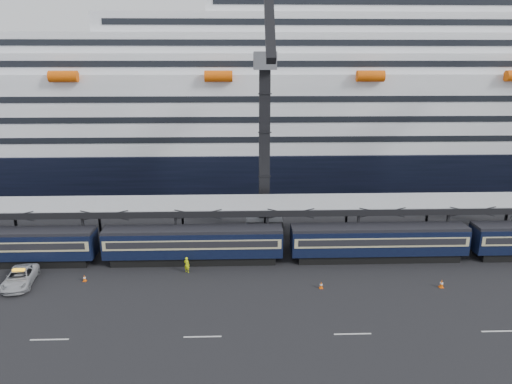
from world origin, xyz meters
TOP-DOWN VIEW (x-y plane):
  - ground at (0.00, 0.00)m, footprint 260.00×260.00m
  - train at (-4.65, 10.00)m, footprint 133.05×3.00m
  - canopy at (0.00, 14.00)m, footprint 130.00×6.25m
  - cruise_ship at (-1.08, 45.99)m, footprint 214.09×28.84m
  - crane_dark_near at (-20.00, 18.59)m, footprint 4.50×17.75m
  - pickup_truck at (-44.45, 5.30)m, footprint 3.36×5.79m
  - worker at (-28.51, 7.50)m, footprint 0.73×0.64m
  - traffic_cone_b at (-38.46, 5.86)m, footprint 0.34×0.34m
  - traffic_cone_c at (-15.25, 3.66)m, footprint 0.36×0.36m
  - traffic_cone_d at (-3.62, 3.46)m, footprint 0.42×0.42m

SIDE VIEW (x-z plane):
  - ground at x=0.00m, z-range 0.00..0.00m
  - traffic_cone_b at x=-38.46m, z-range 0.00..0.68m
  - traffic_cone_c at x=-15.25m, z-range 0.00..0.71m
  - traffic_cone_d at x=-3.62m, z-range -0.01..0.83m
  - pickup_truck at x=-44.45m, z-range 0.00..1.52m
  - worker at x=-28.51m, z-range 0.00..1.68m
  - train at x=-4.65m, z-range 0.18..4.23m
  - canopy at x=0.00m, z-range 2.49..8.01m
  - crane_dark_near at x=-20.00m, z-range -5.61..29.47m
  - cruise_ship at x=-1.08m, z-range -4.66..29.34m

